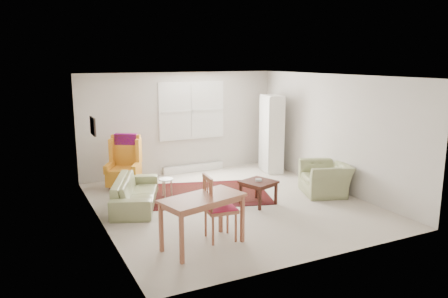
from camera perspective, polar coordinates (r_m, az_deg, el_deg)
name	(u,v)px	position (r m, az deg, el deg)	size (l,w,h in m)	color
room	(227,139)	(8.59, 0.38, 1.25)	(5.04, 5.54, 2.51)	#BCB0A0
rug	(199,194)	(9.31, -3.23, -5.83)	(2.86, 1.84, 0.03)	black
sofa	(135,187)	(8.66, -11.50, -4.85)	(1.89, 0.74, 0.76)	#81875A
armchair	(325,175)	(9.48, 13.11, -3.35)	(1.03, 0.90, 0.80)	#81875A
wingback_chair	(123,162)	(9.83, -13.03, -1.69)	(0.68, 0.72, 1.18)	orange
coffee_table	(258,193)	(8.63, 4.50, -5.70)	(0.59, 0.59, 0.48)	#3A1812
stool	(166,188)	(9.13, -7.53, -5.05)	(0.30, 0.30, 0.40)	white
cabinet	(272,134)	(11.05, 6.25, 2.00)	(0.41, 0.77, 1.93)	white
desk	(203,222)	(6.69, -2.79, -9.48)	(1.25, 0.63, 0.79)	#9C5A3F
desk_chair	(220,207)	(6.90, -0.46, -7.63)	(0.46, 0.46, 1.06)	#9C5A3F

